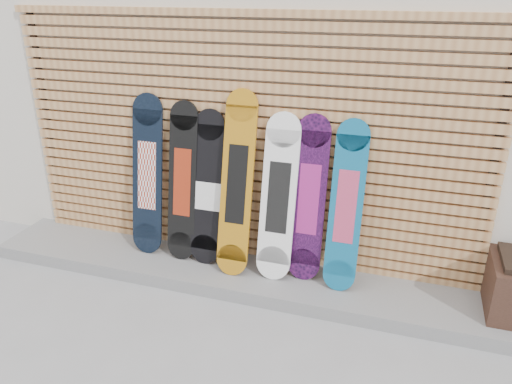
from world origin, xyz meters
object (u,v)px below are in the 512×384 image
snowboard_2 (207,190)px  snowboard_3 (237,184)px  snowboard_1 (183,182)px  snowboard_5 (309,199)px  snowboard_0 (147,176)px  snowboard_6 (346,207)px  snowboard_4 (278,198)px

snowboard_2 → snowboard_3: 0.32m
snowboard_1 → snowboard_5: bearing=0.3°
snowboard_0 → snowboard_2: size_ratio=1.07×
snowboard_3 → snowboard_2: bearing=170.0°
snowboard_2 → snowboard_6: bearing=-1.3°
snowboard_6 → snowboard_3: bearing=-178.5°
snowboard_1 → snowboard_2: bearing=-0.8°
snowboard_4 → snowboard_6: size_ratio=1.01×
snowboard_0 → snowboard_1: 0.35m
snowboard_2 → snowboard_4: snowboard_4 is taller
snowboard_2 → snowboard_4: size_ratio=0.98×
snowboard_1 → snowboard_3: 0.54m
snowboard_0 → snowboard_3: 0.89m
snowboard_0 → snowboard_3: size_ratio=0.94×
snowboard_2 → snowboard_6: snowboard_6 is taller
snowboard_3 → snowboard_5: size_ratio=1.12×
snowboard_0 → snowboard_1: snowboard_0 is taller
snowboard_2 → snowboard_6: size_ratio=0.99×
snowboard_1 → snowboard_3: bearing=-5.9°
snowboard_0 → snowboard_6: 1.82m
snowboard_2 → snowboard_3: bearing=-10.0°
snowboard_4 → snowboard_5: 0.25m
snowboard_2 → snowboard_5: 0.91m
snowboard_0 → snowboard_6: snowboard_0 is taller
snowboard_5 → snowboard_6: bearing=-6.8°
snowboard_1 → snowboard_2: (0.24, -0.00, -0.04)m
snowboard_2 → snowboard_6: 1.22m
snowboard_0 → snowboard_5: (1.50, 0.00, -0.04)m
snowboard_1 → snowboard_6: (1.46, -0.03, -0.02)m
snowboard_1 → snowboard_6: 1.47m
snowboard_2 → snowboard_5: (0.91, 0.01, 0.02)m
snowboard_6 → snowboard_2: bearing=178.7°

